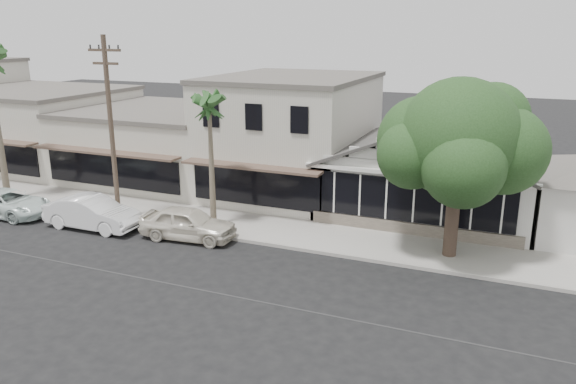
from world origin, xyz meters
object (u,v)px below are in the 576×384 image
at_px(utility_pole, 111,126).
at_px(car_1, 92,213).
at_px(shade_tree, 458,141).
at_px(car_0, 188,223).
at_px(car_2, 8,203).

relative_size(utility_pole, car_1, 1.90).
bearing_deg(shade_tree, car_0, -167.53).
bearing_deg(car_0, utility_pole, 73.88).
height_order(car_2, shade_tree, shade_tree).
bearing_deg(car_1, utility_pole, -16.45).
bearing_deg(car_1, car_2, 90.35).
relative_size(utility_pole, car_0, 2.04).
distance_m(utility_pole, car_1, 4.26).
distance_m(car_1, car_2, 5.36).
xyz_separation_m(utility_pole, car_1, (-0.39, -1.40, -4.01)).
height_order(utility_pole, car_0, utility_pole).
height_order(utility_pole, car_2, utility_pole).
xyz_separation_m(utility_pole, shade_tree, (15.84, 1.62, 0.15)).
height_order(utility_pole, car_1, utility_pole).
height_order(utility_pole, shade_tree, utility_pole).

